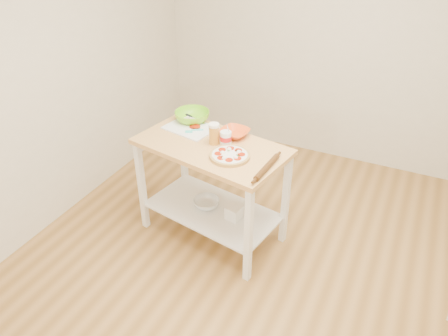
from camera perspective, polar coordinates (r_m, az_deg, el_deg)
The scene contains 13 objects.
room_shell at distance 2.67m, azimuth 5.55°, elevation 4.84°, with size 4.04×4.54×2.74m.
prep_island at distance 3.56m, azimuth -1.62°, elevation -0.43°, with size 1.29×0.85×0.90m.
pizza at distance 3.25m, azimuth 0.77°, elevation 1.66°, with size 0.30×0.30×0.05m.
cutting_board at distance 3.68m, azimuth -4.41°, elevation 5.30°, with size 0.45×0.37×0.04m.
spatula at distance 3.61m, azimuth -4.02°, elevation 4.89°, with size 0.13×0.11×0.01m.
knife at distance 3.84m, azimuth -4.22°, elevation 6.62°, with size 0.26×0.11×0.01m.
orange_bowl at distance 3.54m, azimuth 1.39°, elevation 4.60°, with size 0.23×0.23×0.06m, color #EF5A1F.
green_bowl at distance 3.78m, azimuth -4.18°, elevation 6.73°, with size 0.30×0.30×0.09m, color #79D21A.
beer_pint at distance 3.40m, azimuth -1.31°, elevation 4.50°, with size 0.09×0.09×0.17m.
yogurt_tub at distance 3.41m, azimuth 0.24°, elevation 3.95°, with size 0.09×0.09×0.19m.
rolling_pin at distance 3.12m, azimuth 5.61°, elevation 0.11°, with size 0.04×0.04×0.35m, color #523012.
shelf_glass_bowl at distance 3.80m, azimuth -2.31°, elevation -4.59°, with size 0.23×0.23×0.07m, color silver.
shelf_bin at distance 3.65m, azimuth 1.32°, elevation -5.86°, with size 0.12×0.12×0.12m, color white.
Camera 1 is at (0.79, -2.24, 2.57)m, focal length 35.00 mm.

